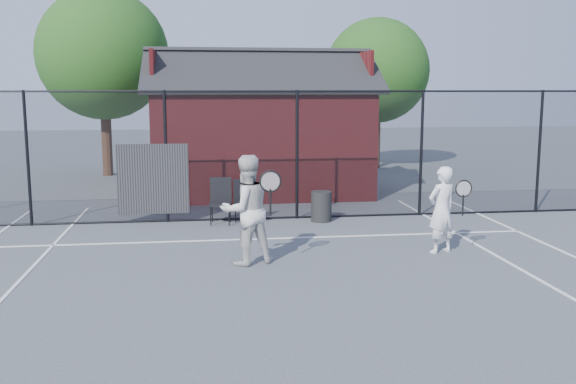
{
  "coord_description": "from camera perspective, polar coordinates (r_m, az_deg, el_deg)",
  "views": [
    {
      "loc": [
        -1.19,
        -9.68,
        3.01
      ],
      "look_at": [
        0.4,
        2.13,
        1.1
      ],
      "focal_mm": 40.0,
      "sensor_mm": 36.0,
      "label": 1
    }
  ],
  "objects": [
    {
      "name": "fence",
      "position": [
        14.79,
        -4.21,
        3.01
      ],
      "size": [
        22.04,
        3.0,
        3.0
      ],
      "color": "black",
      "rests_on": "ground"
    },
    {
      "name": "ground",
      "position": [
        10.21,
        -0.64,
        -8.05
      ],
      "size": [
        80.0,
        80.0,
        0.0
      ],
      "primitive_type": "plane",
      "color": "#454A4F",
      "rests_on": "ground"
    },
    {
      "name": "waste_bin",
      "position": [
        14.78,
        2.98,
        -1.29
      ],
      "size": [
        0.56,
        0.56,
        0.7
      ],
      "primitive_type": "cylinder",
      "rotation": [
        0.0,
        0.0,
        0.19
      ],
      "color": "black",
      "rests_on": "ground"
    },
    {
      "name": "tree_left",
      "position": [
        23.44,
        -16.13,
        11.64
      ],
      "size": [
        4.48,
        4.48,
        6.44
      ],
      "color": "black",
      "rests_on": "ground"
    },
    {
      "name": "clubhouse",
      "position": [
        18.81,
        -2.51,
        4.82
      ],
      "size": [
        6.5,
        4.36,
        4.19
      ],
      "color": "maroon",
      "rests_on": "ground"
    },
    {
      "name": "player_back",
      "position": [
        11.08,
        -3.74,
        -1.59
      ],
      "size": [
        1.13,
        1.01,
        1.91
      ],
      "color": "silver",
      "rests_on": "ground"
    },
    {
      "name": "court_lines",
      "position": [
        8.96,
        0.42,
        -10.49
      ],
      "size": [
        11.02,
        18.0,
        0.01
      ],
      "color": "silver",
      "rests_on": "ground"
    },
    {
      "name": "chair_right",
      "position": [
        14.53,
        -3.75,
        -0.92
      ],
      "size": [
        0.57,
        0.59,
        0.97
      ],
      "primitive_type": "cube",
      "rotation": [
        0.0,
        0.0,
        0.25
      ],
      "color": "black",
      "rests_on": "ground"
    },
    {
      "name": "player_front",
      "position": [
        12.18,
        13.51,
        -1.54
      ],
      "size": [
        0.77,
        0.63,
        1.62
      ],
      "color": "white",
      "rests_on": "ground"
    },
    {
      "name": "chair_left",
      "position": [
        14.5,
        -6.03,
        -0.88
      ],
      "size": [
        0.54,
        0.56,
        1.01
      ],
      "primitive_type": "cube",
      "rotation": [
        0.0,
        0.0,
        -0.1
      ],
      "color": "black",
      "rests_on": "ground"
    },
    {
      "name": "tree_right",
      "position": [
        25.1,
        7.92,
        10.62
      ],
      "size": [
        3.97,
        3.97,
        5.7
      ],
      "color": "black",
      "rests_on": "ground"
    }
  ]
}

